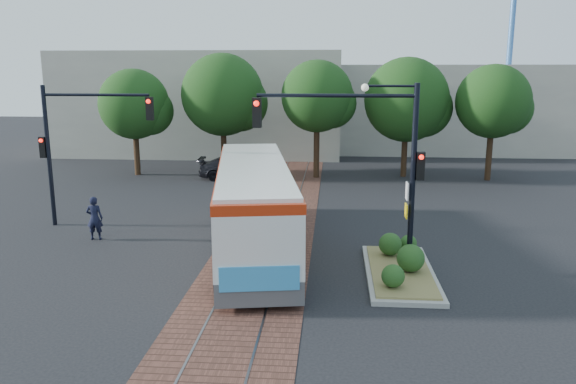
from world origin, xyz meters
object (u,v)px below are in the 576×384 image
at_px(traffic_island, 400,265).
at_px(officer, 95,218).
at_px(signal_pole_left, 73,137).
at_px(signal_pole_main, 375,149).
at_px(parked_car, 237,168).
at_px(city_bus, 254,201).

height_order(traffic_island, officer, officer).
relative_size(signal_pole_left, officer, 3.43).
height_order(signal_pole_main, officer, signal_pole_main).
relative_size(signal_pole_main, parked_car, 1.28).
relative_size(signal_pole_main, officer, 3.43).
height_order(signal_pole_left, parked_car, signal_pole_left).
relative_size(traffic_island, signal_pole_left, 0.87).
relative_size(traffic_island, signal_pole_main, 0.87).
distance_m(officer, parked_car, 13.49).
distance_m(signal_pole_main, officer, 11.53).
height_order(traffic_island, signal_pole_left, signal_pole_left).
distance_m(signal_pole_main, parked_car, 17.81).
xyz_separation_m(signal_pole_main, signal_pole_left, (-12.23, 4.80, -0.29)).
height_order(signal_pole_left, officer, signal_pole_left).
height_order(traffic_island, parked_car, parked_car).
relative_size(city_bus, signal_pole_main, 2.04).
height_order(city_bus, signal_pole_left, signal_pole_left).
relative_size(traffic_island, officer, 2.98).
xyz_separation_m(city_bus, traffic_island, (5.22, -2.47, -1.46)).
distance_m(traffic_island, parked_car, 17.97).
xyz_separation_m(officer, parked_car, (3.44, 13.04, -0.20)).
xyz_separation_m(signal_pole_left, officer, (1.55, -1.94, -2.99)).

